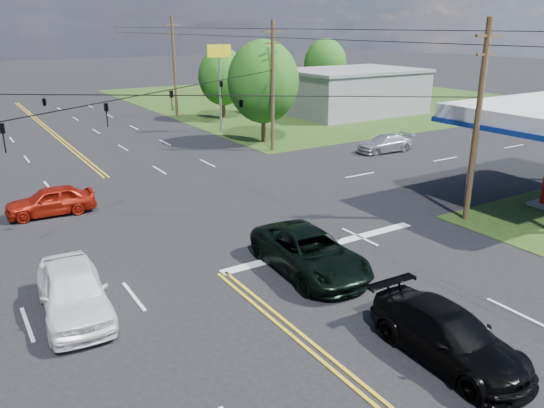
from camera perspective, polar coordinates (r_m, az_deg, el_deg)
ground at (r=27.69m, az=-12.93°, el=-1.09°), size 280.00×280.00×0.00m
grass_ne at (r=71.97m, az=5.27°, el=11.31°), size 46.00×48.00×0.03m
stop_bar at (r=23.26m, az=5.66°, el=-4.55°), size 10.00×0.50×0.02m
retail_ne at (r=59.31m, az=8.54°, el=11.76°), size 14.00×10.00×4.40m
pole_se at (r=26.80m, az=21.22°, el=8.36°), size 1.60×0.28×9.50m
pole_ne at (r=40.14m, az=0.07°, el=12.64°), size 1.60×0.28×9.50m
pole_right_far at (r=57.05m, az=-10.46°, el=14.39°), size 1.60×0.28×10.00m
span_wire_signals at (r=26.33m, az=-13.89°, el=11.29°), size 26.00×18.00×1.13m
power_lines at (r=24.25m, az=-12.79°, el=16.97°), size 26.04×100.00×0.64m
tree_right_a at (r=43.21m, az=-0.95°, el=13.01°), size 5.70×5.70×8.18m
tree_right_b at (r=54.94m, az=-5.31°, el=13.46°), size 4.94×4.94×7.09m
tree_far_r at (r=69.34m, az=5.74°, el=14.79°), size 5.32×5.32×7.63m
pickup_dkgreen at (r=20.63m, az=4.09°, el=-5.20°), size 3.08×5.98×1.61m
suv_black at (r=16.36m, az=18.44°, el=-13.25°), size 2.29×5.23×1.50m
pickup_white at (r=18.77m, az=-20.60°, el=-8.76°), size 2.46×5.25×1.74m
sedan_red at (r=29.00m, az=-22.72°, el=0.33°), size 4.39×1.99×1.46m
sedan_far at (r=41.25m, az=12.04°, el=6.40°), size 4.64×2.20×1.31m
polesign_ne at (r=47.63m, az=-5.70°, el=14.69°), size 2.11×0.64×7.65m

